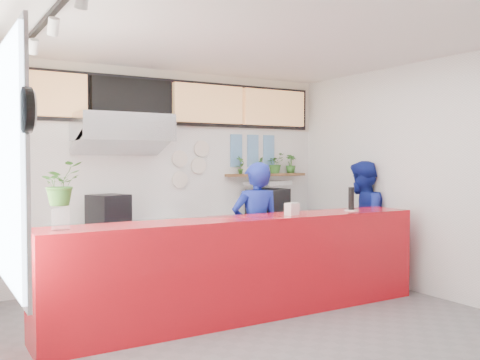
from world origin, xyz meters
name	(u,v)px	position (x,y,z in m)	size (l,w,h in m)	color
floor	(266,326)	(0.00, 0.00, 0.00)	(5.00, 5.00, 0.00)	slate
ceiling	(267,35)	(0.00, 0.00, 3.00)	(5.00, 5.00, 0.00)	silver
wall_back	(169,176)	(0.00, 2.50, 1.50)	(5.00, 5.00, 0.00)	white
wall_left	(3,189)	(-2.50, 0.00, 1.50)	(5.00, 5.00, 0.00)	white
wall_right	(430,178)	(2.50, 0.00, 1.50)	(5.00, 5.00, 0.00)	white
service_counter	(246,267)	(0.00, 0.40, 0.55)	(4.50, 0.60, 1.10)	red
cream_band	(169,99)	(0.00, 2.49, 2.60)	(5.00, 0.02, 0.80)	beige
prep_bench	(122,258)	(-0.80, 2.20, 0.45)	(1.80, 0.60, 0.90)	#B2B5BA
panini_oven	(108,209)	(-0.98, 2.20, 1.09)	(0.43, 0.43, 0.38)	black
extraction_hood	(123,128)	(-0.80, 2.15, 2.15)	(1.20, 0.70, 0.35)	#B2B5BA
hood_lip	(123,143)	(-0.80, 2.15, 1.95)	(1.20, 0.70, 0.08)	#B2B5BA
right_bench	(268,244)	(1.50, 2.20, 0.45)	(1.80, 0.60, 0.90)	#B2B5BA
espresso_machine	(268,202)	(1.50, 2.20, 1.09)	(0.60, 0.43, 0.39)	black
espresso_tray	(268,183)	(1.50, 2.20, 1.38)	(0.68, 0.47, 0.06)	#AEB1B5
herb_shelf	(266,175)	(1.60, 2.40, 1.50)	(1.40, 0.18, 0.04)	brown
menu_board_far_left	(42,94)	(-1.75, 2.38, 2.55)	(1.10, 0.10, 0.55)	tan
menu_board_mid_left	(132,99)	(-0.59, 2.38, 2.55)	(1.10, 0.10, 0.55)	black
menu_board_mid_right	(208,104)	(0.57, 2.38, 2.55)	(1.10, 0.10, 0.55)	tan
menu_board_far_right	(274,108)	(1.73, 2.38, 2.55)	(1.10, 0.10, 0.55)	tan
soffit	(170,102)	(0.00, 2.46, 2.55)	(4.80, 0.04, 0.65)	black
window_pane	(2,163)	(-2.47, 0.30, 1.70)	(0.04, 2.20, 1.90)	silver
window_frame	(4,163)	(-2.45, 0.30, 1.70)	(0.03, 2.30, 2.00)	#B2B5BA
wall_clock_rim	(27,110)	(-2.46, -0.90, 2.05)	(0.30, 0.30, 0.05)	black
wall_clock_face	(32,110)	(-2.43, -0.90, 2.05)	(0.26, 0.26, 0.02)	white
track_rail	(53,12)	(-2.10, 0.00, 2.94)	(0.05, 2.40, 0.04)	black
dec_plate_a	(180,159)	(0.15, 2.47, 1.75)	(0.24, 0.24, 0.03)	silver
dec_plate_b	(198,166)	(0.45, 2.47, 1.65)	(0.24, 0.24, 0.03)	silver
dec_plate_c	(180,180)	(0.15, 2.47, 1.45)	(0.24, 0.24, 0.03)	silver
dec_plate_d	(201,149)	(0.50, 2.47, 1.90)	(0.24, 0.24, 0.03)	silver
photo_frame_a	(236,142)	(1.10, 2.48, 2.00)	(0.20, 0.02, 0.25)	#598CBF
photo_frame_b	(253,143)	(1.40, 2.48, 2.00)	(0.20, 0.02, 0.25)	#598CBF
photo_frame_c	(269,143)	(1.70, 2.48, 2.00)	(0.20, 0.02, 0.25)	#598CBF
photo_frame_d	(236,159)	(1.10, 2.48, 1.75)	(0.20, 0.02, 0.25)	#598CBF
photo_frame_e	(253,159)	(1.40, 2.48, 1.75)	(0.20, 0.02, 0.25)	#598CBF
photo_frame_f	(269,159)	(1.70, 2.48, 1.75)	(0.20, 0.02, 0.25)	#598CBF
staff_center	(256,231)	(0.49, 0.97, 0.85)	(0.62, 0.41, 1.70)	navy
staff_right	(362,221)	(2.32, 1.04, 0.86)	(0.84, 0.65, 1.72)	navy
herb_a	(240,165)	(1.13, 2.40, 1.66)	(0.14, 0.10, 0.27)	#2E6322
herb_b	(259,165)	(1.47, 2.40, 1.65)	(0.14, 0.11, 0.26)	#2E6322
herb_c	(275,163)	(1.77, 2.40, 1.68)	(0.29, 0.25, 0.32)	#2E6322
herb_d	(291,164)	(2.07, 2.40, 1.67)	(0.17, 0.15, 0.30)	#2E6322
glass_vase	(61,219)	(-1.98, 0.37, 1.20)	(0.16, 0.16, 0.20)	silver
basil_vase	(60,183)	(-1.98, 0.37, 1.52)	(0.36, 0.31, 0.40)	#2E6322
napkin_holder	(292,209)	(0.58, 0.34, 1.17)	(0.16, 0.10, 0.14)	white
white_plate	(351,210)	(1.51, 0.38, 1.11)	(0.17, 0.17, 0.01)	white
pepper_mill	(351,198)	(1.51, 0.38, 1.26)	(0.07, 0.07, 0.28)	black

